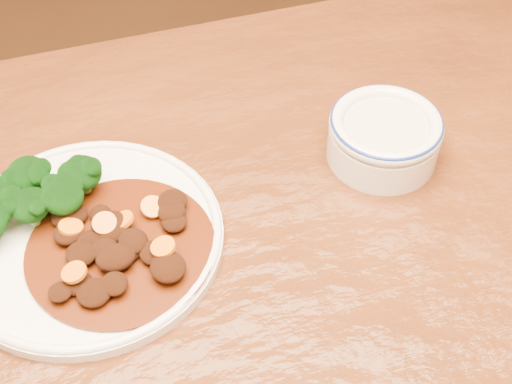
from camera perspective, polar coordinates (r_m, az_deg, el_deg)
name	(u,v)px	position (r m, az deg, el deg)	size (l,w,h in m)	color
dining_table	(248,303)	(0.85, -0.63, -8.85)	(1.52, 0.93, 0.75)	#59290F
dinner_plate	(88,237)	(0.81, -13.27, -3.55)	(0.30, 0.30, 0.02)	white
broccoli_florets	(34,195)	(0.82, -17.37, -0.22)	(0.16, 0.11, 0.05)	#73A052
mince_stew	(120,245)	(0.78, -10.86, -4.15)	(0.21, 0.21, 0.03)	#4D1C08
dip_bowl	(384,136)	(0.88, 10.22, 4.47)	(0.14, 0.14, 0.06)	white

